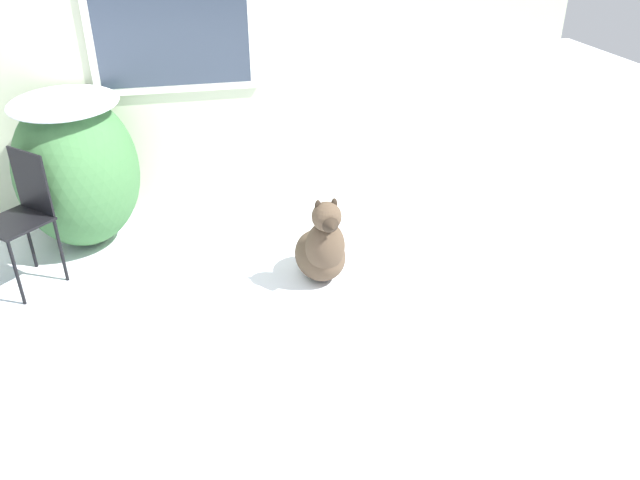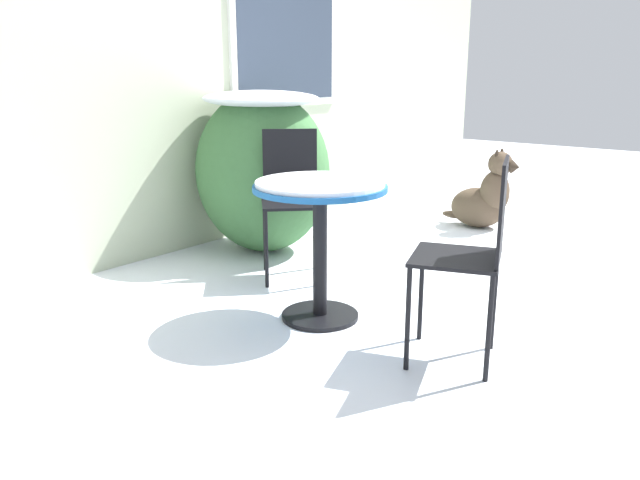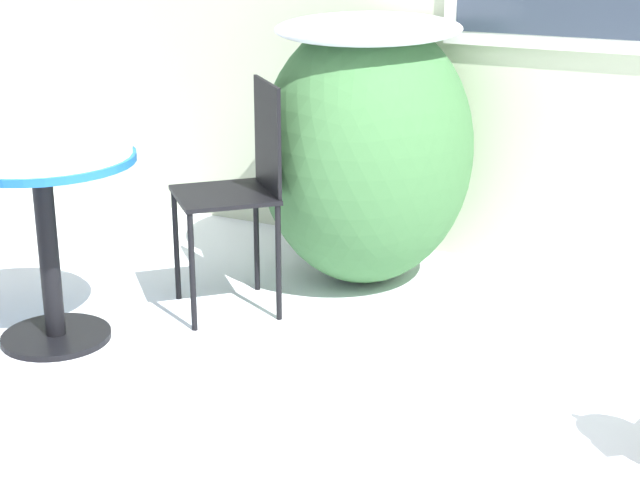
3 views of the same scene
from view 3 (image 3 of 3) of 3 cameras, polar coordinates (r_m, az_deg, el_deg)
ground_plane at (r=3.10m, az=-5.20°, el=-12.88°), size 16.00×16.00×0.00m
shrub_left at (r=4.38m, az=2.77°, el=5.65°), size 0.93×1.06×1.20m
patio_table at (r=3.85m, az=-15.82°, el=2.65°), size 0.72×0.72×0.77m
patio_chair_near_table at (r=4.06m, az=-4.62°, el=3.31°), size 0.56×0.56×0.97m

